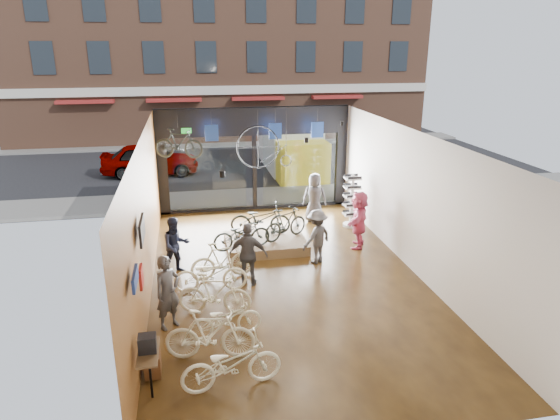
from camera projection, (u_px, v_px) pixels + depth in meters
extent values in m
cube|color=black|center=(286.00, 278.00, 13.38)|extent=(7.00, 12.00, 0.04)
cube|color=black|center=(287.00, 135.00, 12.16)|extent=(7.00, 12.00, 0.04)
cube|color=#93602C|center=(145.00, 218.00, 12.15)|extent=(0.04, 12.00, 3.80)
cube|color=beige|center=(415.00, 202.00, 13.39)|extent=(0.04, 12.00, 3.80)
cube|color=beige|center=(369.00, 340.00, 7.16)|extent=(7.00, 0.04, 3.80)
cube|color=#198C26|center=(186.00, 131.00, 17.47)|extent=(0.35, 0.06, 0.18)
cube|color=black|center=(232.00, 158.00, 27.36)|extent=(30.00, 18.00, 0.02)
cube|color=slate|center=(251.00, 198.00, 20.06)|extent=(30.00, 2.40, 0.12)
cube|color=slate|center=(226.00, 143.00, 31.06)|extent=(30.00, 2.00, 0.12)
cube|color=brown|center=(219.00, 26.00, 31.20)|extent=(26.00, 5.00, 14.00)
imported|color=gray|center=(150.00, 159.00, 23.58)|extent=(4.47, 1.80, 1.52)
imported|color=#EBE7C5|center=(231.00, 364.00, 8.94)|extent=(1.91, 0.86, 0.97)
imported|color=#EBE7C5|center=(210.00, 334.00, 9.75)|extent=(1.84, 0.76, 1.08)
imported|color=#EBE7C5|center=(225.00, 319.00, 10.53)|extent=(1.63, 0.76, 0.83)
imported|color=#EBE7C5|center=(214.00, 294.00, 11.39)|extent=(1.77, 0.89, 1.02)
imported|color=#EBE7C5|center=(210.00, 274.00, 12.45)|extent=(1.84, 0.69, 0.96)
imported|color=#EBE7C5|center=(223.00, 260.00, 13.14)|extent=(1.79, 0.79, 1.04)
cube|color=brown|center=(266.00, 243.00, 15.21)|extent=(2.40, 1.80, 0.30)
imported|color=black|center=(242.00, 234.00, 14.31)|extent=(1.79, 0.94, 0.90)
imported|color=black|center=(286.00, 224.00, 15.05)|extent=(1.62, 1.18, 0.96)
imported|color=black|center=(260.00, 219.00, 15.44)|extent=(1.92, 0.89, 0.97)
imported|color=#3F3F44|center=(168.00, 292.00, 10.76)|extent=(0.73, 0.69, 1.68)
imported|color=#161C33|center=(176.00, 246.00, 13.38)|extent=(0.92, 0.82, 1.58)
imported|color=#3F3F44|center=(249.00, 255.00, 12.67)|extent=(1.07, 0.69, 1.69)
imported|color=#3F3F44|center=(317.00, 237.00, 14.02)|extent=(1.17, 1.04, 1.57)
imported|color=#3F3F44|center=(315.00, 198.00, 17.31)|extent=(0.96, 0.74, 1.73)
imported|color=#CC4C72|center=(359.00, 219.00, 15.11)|extent=(1.18, 1.70, 1.77)
imported|color=black|center=(179.00, 143.00, 15.89)|extent=(1.64, 0.92, 0.95)
cube|color=#1E3F99|center=(212.00, 133.00, 16.98)|extent=(0.45, 0.03, 0.55)
cube|color=#1E3F99|center=(275.00, 131.00, 17.37)|extent=(0.45, 0.03, 0.55)
cube|color=#1E3F99|center=(317.00, 130.00, 17.63)|extent=(0.45, 0.03, 0.55)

